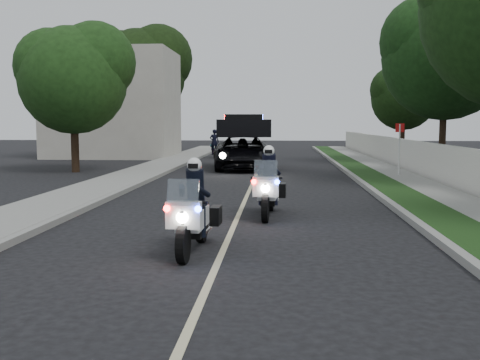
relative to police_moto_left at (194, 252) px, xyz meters
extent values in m
plane|color=black|center=(0.53, 0.62, 0.00)|extent=(120.00, 120.00, 0.00)
cube|color=gray|center=(4.63, 10.62, 0.07)|extent=(0.20, 60.00, 0.15)
cube|color=#193814|center=(5.33, 10.62, 0.08)|extent=(1.20, 60.00, 0.16)
cube|color=gray|center=(6.63, 10.62, 0.08)|extent=(1.40, 60.00, 0.16)
cube|color=beige|center=(7.63, 10.62, 0.75)|extent=(0.22, 60.00, 1.50)
cube|color=gray|center=(-3.57, 10.62, 0.07)|extent=(0.20, 60.00, 0.15)
cube|color=gray|center=(-4.67, 10.62, 0.08)|extent=(2.00, 60.00, 0.16)
cube|color=#A8A396|center=(-9.47, 26.62, 3.50)|extent=(8.00, 6.00, 7.00)
cube|color=#BFB78C|center=(0.53, 10.62, 0.00)|extent=(0.12, 50.00, 0.01)
imported|color=black|center=(-0.26, 17.71, 0.00)|extent=(3.28, 6.17, 2.89)
imported|color=black|center=(-2.67, 26.07, 0.00)|extent=(0.74, 1.72, 0.88)
imported|color=black|center=(-2.67, 26.07, 0.00)|extent=(0.61, 0.42, 1.67)
camera|label=1|loc=(1.53, -9.74, 2.34)|focal=41.44mm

